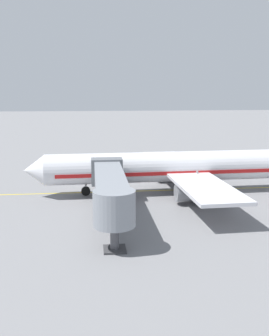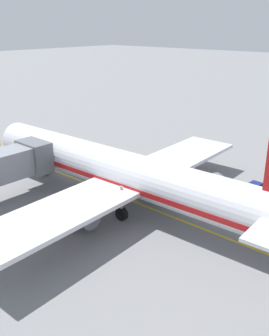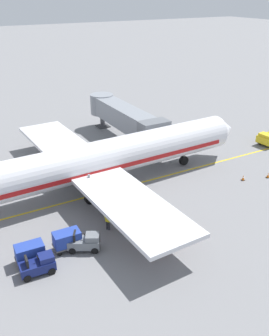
# 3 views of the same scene
# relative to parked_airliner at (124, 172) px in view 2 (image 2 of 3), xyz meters

# --- Properties ---
(ground_plane) EXTENTS (400.00, 400.00, 0.00)m
(ground_plane) POSITION_rel_parked_airliner_xyz_m (1.02, 0.58, -3.19)
(ground_plane) COLOR slate
(gate_lead_in_line) EXTENTS (0.24, 80.00, 0.01)m
(gate_lead_in_line) POSITION_rel_parked_airliner_xyz_m (1.02, 0.58, -3.18)
(gate_lead_in_line) COLOR gold
(gate_lead_in_line) RESTS_ON ground
(parked_airliner) EXTENTS (30.17, 37.30, 10.63)m
(parked_airliner) POSITION_rel_parked_airliner_xyz_m (0.00, 0.00, 0.00)
(parked_airliner) COLOR silver
(parked_airliner) RESTS_ON ground
(baggage_tug_lead) EXTENTS (2.21, 2.77, 1.62)m
(baggage_tug_lead) POSITION_rel_parked_airliner_xyz_m (10.21, 1.91, -2.47)
(baggage_tug_lead) COLOR #B21E1E
(baggage_tug_lead) RESTS_ON ground
(baggage_tug_trailing) EXTENTS (1.42, 2.57, 1.62)m
(baggage_tug_trailing) POSITION_rel_parked_airliner_xyz_m (9.60, -8.83, -2.47)
(baggage_tug_trailing) COLOR navy
(baggage_tug_trailing) RESTS_ON ground
(baggage_tug_spare) EXTENTS (2.25, 2.77, 1.62)m
(baggage_tug_spare) POSITION_rel_parked_airliner_xyz_m (8.72, -4.83, -2.47)
(baggage_tug_spare) COLOR slate
(baggage_tug_spare) RESTS_ON ground
(baggage_cart_front) EXTENTS (1.39, 2.93, 1.58)m
(baggage_cart_front) POSITION_rel_parked_airliner_xyz_m (7.95, -6.03, -2.24)
(baggage_cart_front) COLOR #4C4C51
(baggage_cart_front) RESTS_ON ground
(baggage_cart_second_in_train) EXTENTS (1.39, 2.93, 1.58)m
(baggage_cart_second_in_train) POSITION_rel_parked_airliner_xyz_m (8.12, -9.02, -2.24)
(baggage_cart_second_in_train) COLOR #4C4C51
(baggage_cart_second_in_train) RESTS_ON ground
(ground_crew_wing_walker) EXTENTS (0.66, 0.46, 1.69)m
(ground_crew_wing_walker) POSITION_rel_parked_airliner_xyz_m (7.15, -2.08, -2.23)
(ground_crew_wing_walker) COLOR #232328
(ground_crew_wing_walker) RESTS_ON ground
(safety_cone_nose_left) EXTENTS (0.36, 0.36, 0.59)m
(safety_cone_nose_left) POSITION_rel_parked_airliner_xyz_m (6.00, 14.69, -2.90)
(safety_cone_nose_left) COLOR black
(safety_cone_nose_left) RESTS_ON ground
(safety_cone_nose_right) EXTENTS (0.36, 0.36, 0.59)m
(safety_cone_nose_right) POSITION_rel_parked_airliner_xyz_m (6.88, 17.52, -2.90)
(safety_cone_nose_right) COLOR black
(safety_cone_nose_right) RESTS_ON ground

